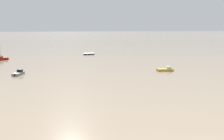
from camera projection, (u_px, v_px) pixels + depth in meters
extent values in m
cube|color=brown|center=(0.00, 57.00, 87.17)|extent=(2.10, 2.07, 0.44)
cylinder|color=#B7BABF|center=(0.00, 47.00, 86.84)|extent=(0.12, 0.12, 6.78)
cube|color=gold|center=(164.00, 70.00, 67.56)|extent=(3.93, 1.75, 0.76)
cone|color=gold|center=(172.00, 70.00, 67.75)|extent=(1.27, 1.57, 1.53)
cube|color=silver|center=(165.00, 69.00, 67.52)|extent=(4.02, 1.78, 0.08)
cube|color=silver|center=(168.00, 67.00, 67.53)|extent=(0.97, 1.24, 0.59)
cube|color=#384751|center=(170.00, 67.00, 67.57)|extent=(0.25, 1.16, 0.47)
cube|color=black|center=(157.00, 70.00, 67.37)|extent=(0.25, 0.31, 0.54)
cube|color=gray|center=(18.00, 74.00, 62.32)|extent=(2.41, 4.07, 0.75)
cone|color=gray|center=(22.00, 72.00, 64.28)|extent=(1.73, 1.50, 1.50)
cube|color=black|center=(18.00, 73.00, 62.32)|extent=(2.46, 4.16, 0.08)
cube|color=black|center=(20.00, 71.00, 63.10)|extent=(1.36, 1.16, 0.58)
cube|color=#384751|center=(21.00, 70.00, 63.54)|extent=(1.16, 0.46, 0.46)
cube|color=black|center=(15.00, 75.00, 60.48)|extent=(0.34, 0.30, 0.53)
ellipsoid|color=navy|center=(89.00, 54.00, 103.50)|extent=(4.86, 2.35, 0.74)
cube|color=silver|center=(89.00, 53.00, 103.44)|extent=(4.49, 2.26, 0.10)
cube|color=silver|center=(89.00, 54.00, 103.46)|extent=(0.53, 1.46, 0.07)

